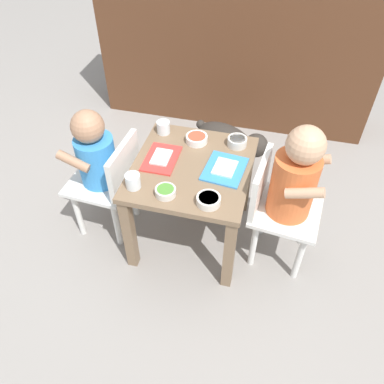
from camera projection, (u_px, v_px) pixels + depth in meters
ground_plane at (192, 233)px, 1.93m from camera, size 7.00×7.00×0.00m
kitchen_cabinet_back at (238, 43)px, 2.37m from camera, size 1.68×0.36×0.97m
dining_table at (192, 181)px, 1.68m from camera, size 0.49×0.53×0.44m
seated_child_left at (99, 160)px, 1.68m from camera, size 0.30×0.30×0.66m
seated_child_right at (291, 183)px, 1.53m from camera, size 0.31×0.31×0.72m
dog at (230, 141)px, 2.15m from camera, size 0.44×0.28×0.30m
food_tray_left at (161, 158)px, 1.65m from camera, size 0.14×0.20×0.02m
food_tray_right at (225, 169)px, 1.60m from camera, size 0.18×0.21×0.02m
water_cup_left at (163, 128)px, 1.77m from camera, size 0.06×0.06×0.06m
water_cup_right at (133, 182)px, 1.51m from camera, size 0.06×0.06×0.06m
veggie_bowl_near at (209, 200)px, 1.45m from camera, size 0.09×0.09×0.03m
cereal_bowl_right_side at (166, 191)px, 1.49m from camera, size 0.08×0.08×0.03m
veggie_bowl_far at (197, 139)px, 1.73m from camera, size 0.10×0.10×0.03m
cereal_bowl_left_side at (237, 141)px, 1.71m from camera, size 0.09×0.09×0.04m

